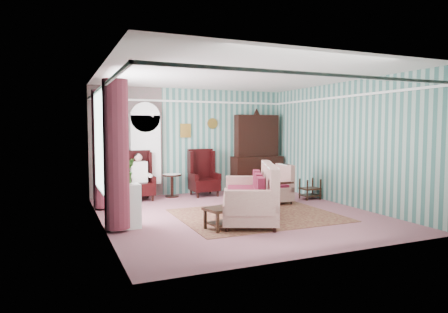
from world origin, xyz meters
name	(u,v)px	position (x,y,z in m)	size (l,w,h in m)	color
floor	(238,214)	(0.00, 0.00, 0.00)	(6.00, 6.00, 0.00)	#90545E
room_shell	(207,119)	(-0.62, 0.18, 2.01)	(5.53, 6.02, 2.91)	#3D6F66
bookcase	(145,155)	(-1.35, 2.84, 1.12)	(0.80, 0.28, 2.24)	white
dresser_hutch	(257,150)	(1.90, 2.72, 1.18)	(1.50, 0.56, 2.36)	black
wingback_left	(139,176)	(-1.60, 2.45, 0.62)	(0.76, 0.80, 1.25)	black
wingback_right	(204,173)	(0.15, 2.45, 0.62)	(0.76, 0.80, 1.25)	black
seated_woman	(139,177)	(-1.60, 2.45, 0.59)	(0.44, 0.40, 1.18)	silver
round_side_table	(172,186)	(-0.70, 2.60, 0.30)	(0.50, 0.50, 0.60)	black
nest_table	(310,189)	(2.47, 0.90, 0.27)	(0.45, 0.38, 0.54)	black
plant_stand	(125,206)	(-2.40, -0.30, 0.40)	(0.55, 0.35, 0.80)	silver
rug	(257,215)	(0.30, -0.30, 0.01)	(3.20, 2.60, 0.01)	#511D1B
sofa	(248,196)	(-0.02, -0.54, 0.46)	(2.23, 1.07, 0.93)	#C2B696
floral_armchair	(274,184)	(1.31, 0.71, 0.48)	(0.78, 0.80, 0.95)	beige
coffee_table	(228,217)	(-0.68, -1.04, 0.20)	(0.84, 0.47, 0.40)	black
potted_plant_a	(124,175)	(-2.42, -0.40, 0.99)	(0.34, 0.30, 0.38)	#1A5119
potted_plant_b	(128,171)	(-2.30, -0.15, 1.03)	(0.25, 0.20, 0.46)	#184F19
potted_plant_c	(123,174)	(-2.41, -0.26, 0.99)	(0.21, 0.21, 0.38)	#1C561A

